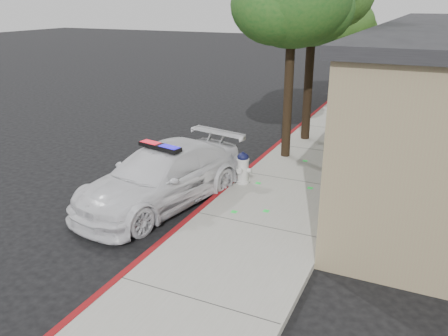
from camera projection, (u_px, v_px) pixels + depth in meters
ground at (194, 217)px, 11.02m from camera, size 120.00×120.00×0.00m
sidewalk at (294, 182)px, 12.92m from camera, size 3.20×60.00×0.15m
red_curb at (244, 174)px, 13.53m from camera, size 0.14×60.00×0.16m
police_car at (161, 176)px, 11.54m from camera, size 3.04×5.38×1.59m
fire_hydrant at (243, 168)px, 12.54m from camera, size 0.51×0.44×0.90m
street_tree_near at (293, 2)px, 13.28m from camera, size 3.46×3.53×6.33m
street_tree_far at (347, 26)px, 21.04m from camera, size 2.65×2.61×4.85m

